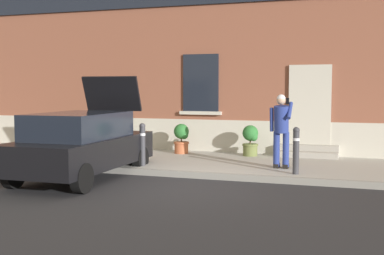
% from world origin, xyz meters
% --- Properties ---
extents(ground_plane, '(80.00, 80.00, 0.00)m').
position_xyz_m(ground_plane, '(0.00, 0.00, 0.00)').
color(ground_plane, '#232326').
extents(sidewalk, '(24.00, 3.60, 0.15)m').
position_xyz_m(sidewalk, '(0.00, 2.80, 0.07)').
color(sidewalk, '#99968E').
rests_on(sidewalk, ground).
extents(curb_edge, '(24.00, 0.12, 0.15)m').
position_xyz_m(curb_edge, '(0.00, 0.94, 0.07)').
color(curb_edge, gray).
rests_on(curb_edge, ground).
extents(building_facade, '(24.00, 1.52, 7.50)m').
position_xyz_m(building_facade, '(0.00, 5.29, 3.73)').
color(building_facade, brown).
rests_on(building_facade, ground).
extents(entrance_stoop, '(1.64, 0.64, 0.32)m').
position_xyz_m(entrance_stoop, '(2.16, 4.33, 0.28)').
color(entrance_stoop, '#9E998E').
rests_on(entrance_stoop, sidewalk).
extents(hatchback_car_black, '(1.84, 4.09, 2.34)m').
position_xyz_m(hatchback_car_black, '(-2.38, 0.02, 0.80)').
color(hatchback_car_black, black).
rests_on(hatchback_car_black, ground).
extents(bollard_near_person, '(0.15, 0.15, 1.04)m').
position_xyz_m(bollard_near_person, '(2.20, 1.35, 0.71)').
color(bollard_near_person, '#333338').
rests_on(bollard_near_person, sidewalk).
extents(bollard_far_left, '(0.15, 0.15, 1.04)m').
position_xyz_m(bollard_far_left, '(-1.50, 1.35, 0.71)').
color(bollard_far_left, '#333338').
rests_on(bollard_far_left, sidewalk).
extents(person_on_phone, '(0.51, 0.49, 1.75)m').
position_xyz_m(person_on_phone, '(1.76, 2.02, 1.15)').
color(person_on_phone, navy).
rests_on(person_on_phone, sidewalk).
extents(planter_charcoal, '(0.44, 0.44, 0.86)m').
position_xyz_m(planter_charcoal, '(-5.41, 3.95, 0.61)').
color(planter_charcoal, '#2D2D30').
rests_on(planter_charcoal, sidewalk).
extents(planter_cream, '(0.44, 0.44, 0.86)m').
position_xyz_m(planter_cream, '(-3.40, 3.86, 0.61)').
color(planter_cream, beige).
rests_on(planter_cream, sidewalk).
extents(planter_terracotta, '(0.44, 0.44, 0.86)m').
position_xyz_m(planter_terracotta, '(-1.39, 3.86, 0.61)').
color(planter_terracotta, '#B25B38').
rests_on(planter_terracotta, sidewalk).
extents(planter_olive, '(0.44, 0.44, 0.86)m').
position_xyz_m(planter_olive, '(0.62, 3.98, 0.61)').
color(planter_olive, '#606B38').
rests_on(planter_olive, sidewalk).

